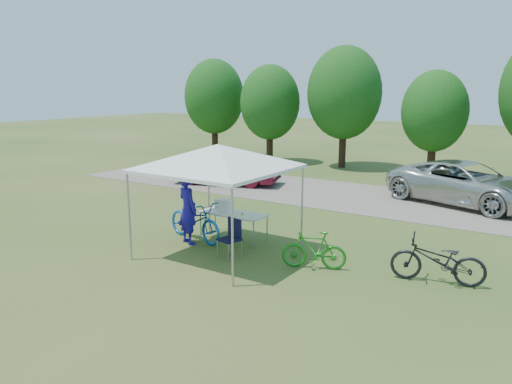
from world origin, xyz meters
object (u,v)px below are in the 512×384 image
folding_chair (232,234)px  sedan (226,166)px  folding_table (233,214)px  cooler (224,205)px  cyclist (188,209)px  minivan (466,183)px  bike_dark (438,260)px  bike_blue (195,220)px  bike_green (314,250)px

folding_chair → sedan: bearing=140.9°
folding_table → sedan: sedan is taller
cooler → cyclist: 1.03m
cooler → minivan: size_ratio=0.08×
cyclist → bike_dark: bearing=-153.6°
minivan → sedan: (-9.29, -1.56, -0.01)m
folding_chair → minivan: 9.59m
folding_table → bike_blue: bike_blue is taller
cyclist → bike_green: bearing=-158.6°
cooler → bike_blue: 0.89m
bike_blue → bike_green: (3.66, -0.20, -0.10)m
cyclist → bike_blue: size_ratio=0.90×
folding_chair → sedan: 9.21m
folding_table → minivan: 8.95m
cooler → folding_table: bearing=0.0°
bike_blue → bike_dark: bearing=-73.5°
bike_blue → sedan: bearing=43.1°
bike_green → sedan: (-7.69, 7.00, 0.32)m
folding_table → bike_blue: size_ratio=0.88×
folding_chair → folding_table: bearing=137.4°
bike_green → folding_table: bearing=-127.0°
bike_blue → bike_dark: bike_blue is taller
cooler → minivan: (4.68, 7.80, -0.15)m
minivan → sedan: minivan is taller
folding_table → minivan: minivan is taller
folding_table → bike_green: 2.91m
folding_table → bike_green: (2.79, -0.76, -0.27)m
folding_chair → cooler: bearing=147.1°
minivan → folding_chair: bearing=175.4°
bike_blue → bike_green: bike_blue is taller
folding_chair → bike_dark: (4.64, 0.93, -0.04)m
folding_chair → minivan: size_ratio=0.17×
folding_table → folding_chair: (0.72, -1.06, -0.17)m
bike_blue → minivan: size_ratio=0.39×
bike_dark → bike_green: bearing=-88.4°
cooler → bike_green: (3.09, -0.76, -0.48)m
folding_chair → bike_dark: 4.73m
bike_dark → minivan: bearing=174.7°
minivan → sedan: size_ratio=1.19×
cooler → bike_green: 3.22m
folding_table → bike_dark: bearing=-1.3°
cyclist → bike_dark: cyclist is taller
bike_green → bike_dark: bearing=82.0°
cyclist → sedan: bearing=-40.8°
folding_table → minivan: (4.39, 7.80, 0.06)m
sedan → cyclist: bearing=-168.5°
bike_dark → sedan: 12.07m
folding_table → cyclist: bearing=-133.6°
cyclist → bike_blue: cyclist is taller
bike_blue → bike_green: size_ratio=1.41×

